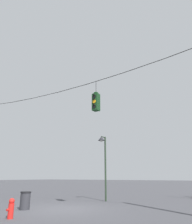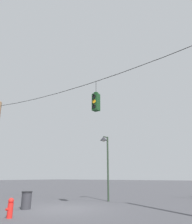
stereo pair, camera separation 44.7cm
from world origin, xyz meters
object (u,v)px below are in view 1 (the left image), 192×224
(fire_hydrant, at_px, (11,208))
(street_lamp, at_px, (103,152))
(traffic_light_near_left_pole, at_px, (96,102))
(trash_bin, at_px, (25,200))

(fire_hydrant, bearing_deg, street_lamp, 91.24)
(traffic_light_near_left_pole, height_order, fire_hydrant, traffic_light_near_left_pole)
(traffic_light_near_left_pole, bearing_deg, trash_bin, -153.29)
(traffic_light_near_left_pole, xyz_separation_m, fire_hydrant, (-1.66, -3.55, -5.14))
(street_lamp, bearing_deg, trash_bin, -104.76)
(street_lamp, height_order, fire_hydrant, street_lamp)
(traffic_light_near_left_pole, relative_size, trash_bin, 2.03)
(traffic_light_near_left_pole, height_order, street_lamp, traffic_light_near_left_pole)
(fire_hydrant, bearing_deg, traffic_light_near_left_pole, 65.01)
(fire_hydrant, height_order, trash_bin, trash_bin)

